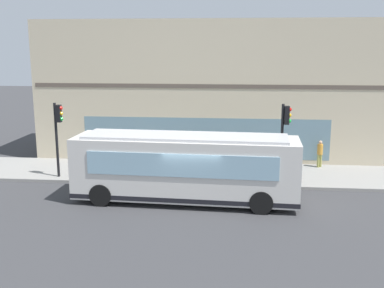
{
  "coord_description": "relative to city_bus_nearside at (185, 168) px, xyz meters",
  "views": [
    {
      "loc": [
        -19.48,
        -1.83,
        6.9
      ],
      "look_at": [
        1.71,
        0.22,
        2.39
      ],
      "focal_mm": 43.05,
      "sensor_mm": 36.0,
      "label": 1
    }
  ],
  "objects": [
    {
      "name": "ground",
      "position": [
        -0.38,
        -0.41,
        -1.55
      ],
      "size": [
        120.0,
        120.0,
        0.0
      ],
      "primitive_type": "plane",
      "color": "#38383A"
    },
    {
      "name": "sidewalk_curb",
      "position": [
        4.5,
        -0.41,
        -1.48
      ],
      "size": [
        4.57,
        40.0,
        0.15
      ],
      "primitive_type": "cube",
      "color": "gray",
      "rests_on": "ground"
    },
    {
      "name": "building_corner",
      "position": [
        10.23,
        -0.41,
        2.67
      ],
      "size": [
        6.95,
        20.79,
        8.47
      ],
      "color": "beige",
      "rests_on": "ground"
    },
    {
      "name": "city_bus_nearside",
      "position": [
        0.0,
        0.0,
        0.0
      ],
      "size": [
        3.01,
        10.15,
        3.07
      ],
      "color": "silver",
      "rests_on": "ground"
    },
    {
      "name": "traffic_light_near_corner",
      "position": [
        2.65,
        -4.63,
        1.41
      ],
      "size": [
        0.32,
        0.49,
        4.03
      ],
      "color": "black",
      "rests_on": "sidewalk_curb"
    },
    {
      "name": "traffic_light_down_block",
      "position": [
        2.9,
        6.96,
        1.33
      ],
      "size": [
        0.32,
        0.49,
        3.92
      ],
      "color": "black",
      "rests_on": "sidewalk_curb"
    },
    {
      "name": "fire_hydrant",
      "position": [
        3.54,
        -3.39,
        -1.04
      ],
      "size": [
        0.35,
        0.35,
        0.74
      ],
      "color": "gold",
      "rests_on": "sidewalk_curb"
    },
    {
      "name": "pedestrian_near_hydrant",
      "position": [
        4.4,
        -0.7,
        -0.38
      ],
      "size": [
        0.32,
        0.32,
        1.77
      ],
      "color": "#B23338",
      "rests_on": "sidewalk_curb"
    },
    {
      "name": "pedestrian_by_light_pole",
      "position": [
        6.21,
        -7.03,
        -0.53
      ],
      "size": [
        0.32,
        0.32,
        1.54
      ],
      "color": "#99994C",
      "rests_on": "sidewalk_curb"
    },
    {
      "name": "pedestrian_near_building_entrance",
      "position": [
        5.16,
        -1.62,
        -0.53
      ],
      "size": [
        0.32,
        0.32,
        1.54
      ],
      "color": "#8C3F8C",
      "rests_on": "sidewalk_curb"
    }
  ]
}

